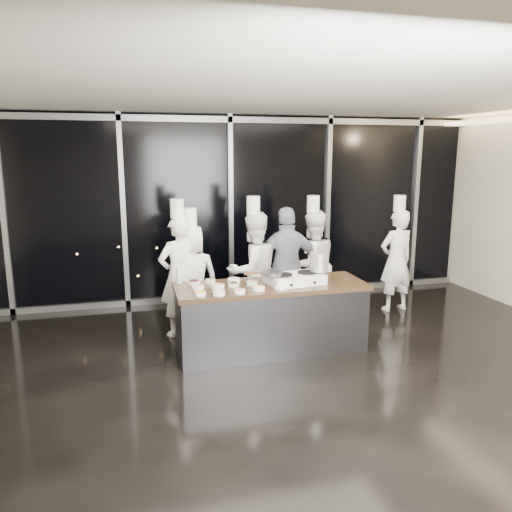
{
  "coord_description": "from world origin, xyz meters",
  "views": [
    {
      "loc": [
        -1.76,
        -5.05,
        2.55
      ],
      "look_at": [
        -0.12,
        1.2,
        1.22
      ],
      "focal_mm": 35.0,
      "sensor_mm": 36.0,
      "label": 1
    }
  ],
  "objects_px": {
    "demo_counter": "(271,317)",
    "stock_pot": "(319,262)",
    "stove": "(295,278)",
    "chef_side": "(396,259)",
    "frying_pan": "(271,273)",
    "chef_center": "(253,270)",
    "chef_left": "(192,277)",
    "chef_far_left": "(179,275)",
    "guest": "(287,267)",
    "chef_right": "(312,264)"
  },
  "relations": [
    {
      "from": "stock_pot",
      "to": "chef_right",
      "type": "distance_m",
      "value": 1.23
    },
    {
      "from": "demo_counter",
      "to": "stock_pot",
      "type": "bearing_deg",
      "value": -0.64
    },
    {
      "from": "stock_pot",
      "to": "guest",
      "type": "height_order",
      "value": "guest"
    },
    {
      "from": "stock_pot",
      "to": "chef_right",
      "type": "height_order",
      "value": "chef_right"
    },
    {
      "from": "chef_side",
      "to": "chef_right",
      "type": "bearing_deg",
      "value": -7.52
    },
    {
      "from": "stove",
      "to": "chef_center",
      "type": "bearing_deg",
      "value": 99.29
    },
    {
      "from": "chef_left",
      "to": "stove",
      "type": "bearing_deg",
      "value": 137.84
    },
    {
      "from": "chef_left",
      "to": "demo_counter",
      "type": "bearing_deg",
      "value": 130.27
    },
    {
      "from": "chef_center",
      "to": "stock_pot",
      "type": "bearing_deg",
      "value": 105.98
    },
    {
      "from": "demo_counter",
      "to": "frying_pan",
      "type": "relative_size",
      "value": 4.75
    },
    {
      "from": "demo_counter",
      "to": "stove",
      "type": "xyz_separation_m",
      "value": [
        0.31,
        -0.04,
        0.51
      ]
    },
    {
      "from": "frying_pan",
      "to": "chef_side",
      "type": "distance_m",
      "value": 2.77
    },
    {
      "from": "stove",
      "to": "chef_left",
      "type": "height_order",
      "value": "chef_left"
    },
    {
      "from": "demo_counter",
      "to": "chef_left",
      "type": "xyz_separation_m",
      "value": [
        -0.89,
        1.01,
        0.35
      ]
    },
    {
      "from": "chef_right",
      "to": "demo_counter",
      "type": "bearing_deg",
      "value": 38.07
    },
    {
      "from": "stove",
      "to": "chef_side",
      "type": "distance_m",
      "value": 2.46
    },
    {
      "from": "chef_far_left",
      "to": "chef_right",
      "type": "distance_m",
      "value": 2.09
    },
    {
      "from": "demo_counter",
      "to": "guest",
      "type": "height_order",
      "value": "guest"
    },
    {
      "from": "chef_far_left",
      "to": "chef_side",
      "type": "relative_size",
      "value": 1.02
    },
    {
      "from": "stove",
      "to": "chef_left",
      "type": "xyz_separation_m",
      "value": [
        -1.2,
        1.05,
        -0.17
      ]
    },
    {
      "from": "stove",
      "to": "chef_right",
      "type": "relative_size",
      "value": 0.4
    },
    {
      "from": "stock_pot",
      "to": "chef_far_left",
      "type": "bearing_deg",
      "value": 152.62
    },
    {
      "from": "stock_pot",
      "to": "chef_right",
      "type": "bearing_deg",
      "value": 73.29
    },
    {
      "from": "chef_right",
      "to": "chef_side",
      "type": "height_order",
      "value": "chef_right"
    },
    {
      "from": "chef_far_left",
      "to": "chef_center",
      "type": "bearing_deg",
      "value": 160.18
    },
    {
      "from": "stove",
      "to": "stock_pot",
      "type": "bearing_deg",
      "value": -3.15
    },
    {
      "from": "frying_pan",
      "to": "chef_right",
      "type": "xyz_separation_m",
      "value": [
        1.02,
        1.2,
        -0.21
      ]
    },
    {
      "from": "chef_left",
      "to": "chef_side",
      "type": "relative_size",
      "value": 0.95
    },
    {
      "from": "guest",
      "to": "chef_right",
      "type": "bearing_deg",
      "value": -150.63
    },
    {
      "from": "stove",
      "to": "frying_pan",
      "type": "bearing_deg",
      "value": 176.82
    },
    {
      "from": "stove",
      "to": "chef_left",
      "type": "relative_size",
      "value": 0.42
    },
    {
      "from": "chef_center",
      "to": "chef_left",
      "type": "bearing_deg",
      "value": -22.16
    },
    {
      "from": "chef_center",
      "to": "chef_far_left",
      "type": "bearing_deg",
      "value": -14.89
    },
    {
      "from": "chef_left",
      "to": "stock_pot",
      "type": "bearing_deg",
      "value": 145.42
    },
    {
      "from": "demo_counter",
      "to": "chef_side",
      "type": "relative_size",
      "value": 1.3
    },
    {
      "from": "frying_pan",
      "to": "chef_center",
      "type": "bearing_deg",
      "value": 80.46
    },
    {
      "from": "guest",
      "to": "chef_center",
      "type": "bearing_deg",
      "value": 3.54
    },
    {
      "from": "stove",
      "to": "chef_side",
      "type": "xyz_separation_m",
      "value": [
        2.15,
        1.19,
        -0.11
      ]
    },
    {
      "from": "frying_pan",
      "to": "stock_pot",
      "type": "height_order",
      "value": "stock_pot"
    },
    {
      "from": "chef_far_left",
      "to": "stock_pot",
      "type": "bearing_deg",
      "value": 129.74
    },
    {
      "from": "demo_counter",
      "to": "stock_pot",
      "type": "xyz_separation_m",
      "value": [
        0.65,
        -0.01,
        0.71
      ]
    },
    {
      "from": "chef_center",
      "to": "guest",
      "type": "xyz_separation_m",
      "value": [
        0.52,
        -0.02,
        0.02
      ]
    },
    {
      "from": "demo_counter",
      "to": "chef_left",
      "type": "distance_m",
      "value": 1.39
    },
    {
      "from": "chef_far_left",
      "to": "stove",
      "type": "bearing_deg",
      "value": 123.54
    },
    {
      "from": "stove",
      "to": "chef_side",
      "type": "relative_size",
      "value": 0.4
    },
    {
      "from": "chef_right",
      "to": "stock_pot",
      "type": "bearing_deg",
      "value": 62.51
    },
    {
      "from": "chef_center",
      "to": "stove",
      "type": "bearing_deg",
      "value": 89.22
    },
    {
      "from": "stock_pot",
      "to": "stove",
      "type": "bearing_deg",
      "value": -175.27
    },
    {
      "from": "frying_pan",
      "to": "guest",
      "type": "bearing_deg",
      "value": 53.26
    },
    {
      "from": "chef_far_left",
      "to": "demo_counter",
      "type": "bearing_deg",
      "value": 117.69
    }
  ]
}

